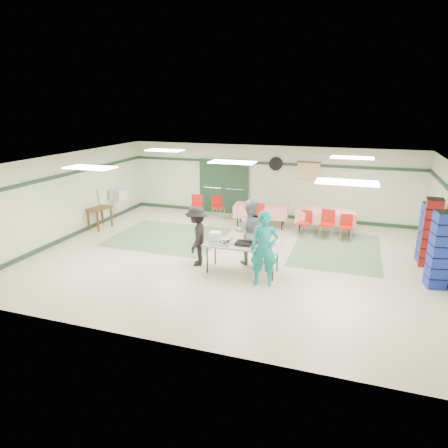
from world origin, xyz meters
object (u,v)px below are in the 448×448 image
(chair_c, at_px, (346,224))
(crate_stack_blue_b, at_px, (440,250))
(crate_stack_blue_a, at_px, (428,233))
(volunteer_dark, at_px, (197,236))
(serving_table, at_px, (243,246))
(volunteer_grey, at_px, (250,232))
(volunteer_teal, at_px, (264,249))
(dining_table_a, at_px, (325,216))
(crate_stack_red, at_px, (430,233))
(office_printer, at_px, (118,195))
(broom, at_px, (100,208))
(dining_table_b, at_px, (261,211))
(chair_d, at_px, (258,214))
(chair_a, at_px, (327,221))
(chair_b, at_px, (305,220))
(chair_loose_b, at_px, (197,204))
(chair_loose_a, at_px, (218,205))
(printer_table, at_px, (99,211))

(chair_c, relative_size, crate_stack_blue_b, 0.44)
(crate_stack_blue_a, bearing_deg, volunteer_dark, -159.86)
(serving_table, xyz_separation_m, volunteer_grey, (-0.00, 0.66, 0.17))
(chair_c, xyz_separation_m, crate_stack_blue_b, (2.15, -2.93, 0.43))
(volunteer_teal, bearing_deg, crate_stack_blue_a, 24.80)
(dining_table_a, distance_m, crate_stack_red, 3.58)
(serving_table, xyz_separation_m, office_printer, (-5.74, 3.30, 0.23))
(crate_stack_blue_a, relative_size, broom, 1.26)
(dining_table_b, relative_size, chair_d, 2.05)
(volunteer_grey, height_order, chair_a, volunteer_grey)
(volunteer_teal, height_order, crate_stack_blue_b, crate_stack_blue_b)
(volunteer_teal, height_order, chair_b, volunteer_teal)
(volunteer_grey, relative_size, chair_loose_b, 1.99)
(volunteer_grey, relative_size, chair_b, 2.10)
(serving_table, distance_m, crate_stack_red, 4.98)
(chair_d, bearing_deg, dining_table_a, -4.97)
(dining_table_b, relative_size, broom, 1.47)
(chair_loose_a, bearing_deg, serving_table, -108.51)
(crate_stack_blue_b, bearing_deg, broom, 171.04)
(chair_c, distance_m, chair_loose_a, 4.80)
(dining_table_a, height_order, chair_b, chair_b)
(dining_table_a, relative_size, chair_loose_b, 2.25)
(office_printer, height_order, broom, broom)
(chair_b, height_order, chair_d, chair_d)
(volunteer_grey, height_order, chair_loose_b, volunteer_grey)
(serving_table, height_order, crate_stack_blue_b, crate_stack_blue_b)
(chair_a, relative_size, chair_b, 1.09)
(volunteer_grey, bearing_deg, dining_table_a, -127.43)
(volunteer_teal, xyz_separation_m, chair_loose_a, (-2.96, 5.11, -0.38))
(volunteer_dark, distance_m, chair_b, 4.20)
(crate_stack_blue_b, xyz_separation_m, broom, (-10.38, 1.64, -0.25))
(dining_table_b, relative_size, chair_loose_b, 2.17)
(crate_stack_blue_a, xyz_separation_m, printer_table, (-10.30, -0.18, -0.20))
(dining_table_b, relative_size, chair_loose_a, 2.24)
(dining_table_b, bearing_deg, office_printer, -176.88)
(chair_b, relative_size, crate_stack_red, 0.46)
(serving_table, height_order, chair_b, chair_b)
(volunteer_dark, xyz_separation_m, broom, (-4.52, 2.13, -0.12))
(crate_stack_red, bearing_deg, volunteer_teal, -146.80)
(chair_a, height_order, crate_stack_blue_a, crate_stack_blue_a)
(volunteer_grey, xyz_separation_m, office_printer, (-5.74, 2.63, 0.06))
(dining_table_b, height_order, broom, broom)
(chair_loose_a, relative_size, crate_stack_blue_a, 0.52)
(serving_table, relative_size, chair_a, 2.13)
(volunteer_grey, distance_m, chair_c, 3.78)
(volunteer_grey, height_order, chair_b, volunteer_grey)
(crate_stack_red, bearing_deg, chair_b, 155.87)
(chair_b, xyz_separation_m, broom, (-6.94, -1.30, 0.17))
(volunteer_dark, height_order, broom, volunteer_dark)
(chair_b, bearing_deg, office_printer, -159.63)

